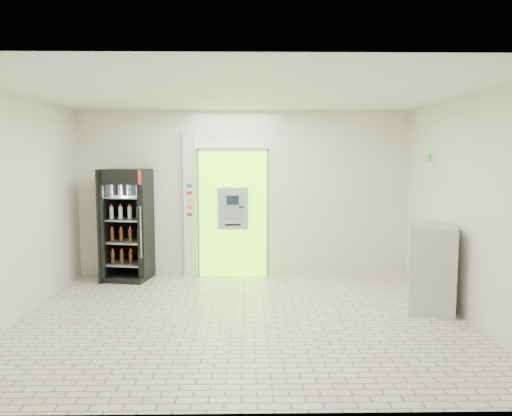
{
  "coord_description": "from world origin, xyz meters",
  "views": [
    {
      "loc": [
        0.07,
        -6.54,
        2.19
      ],
      "look_at": [
        0.19,
        1.2,
        1.37
      ],
      "focal_mm": 35.0,
      "sensor_mm": 36.0,
      "label": 1
    }
  ],
  "objects": [
    {
      "name": "ground",
      "position": [
        0.0,
        0.0,
        0.0
      ],
      "size": [
        6.0,
        6.0,
        0.0
      ],
      "primitive_type": "plane",
      "color": "beige",
      "rests_on": "ground"
    },
    {
      "name": "pillar",
      "position": [
        -0.98,
        2.45,
        1.3
      ],
      "size": [
        0.22,
        0.11,
        2.6
      ],
      "color": "silver",
      "rests_on": "ground"
    },
    {
      "name": "room_shell",
      "position": [
        0.0,
        0.0,
        1.84
      ],
      "size": [
        6.0,
        6.0,
        6.0
      ],
      "color": "silver",
      "rests_on": "ground"
    },
    {
      "name": "steel_cabinet",
      "position": [
        2.69,
        0.41,
        0.61
      ],
      "size": [
        0.86,
        1.05,
        1.21
      ],
      "rotation": [
        0.0,
        0.0,
        -0.3
      ],
      "color": "#ABADB2",
      "rests_on": "ground"
    },
    {
      "name": "beverage_cooler",
      "position": [
        -2.06,
        2.17,
        0.94
      ],
      "size": [
        0.84,
        0.8,
        1.96
      ],
      "rotation": [
        0.0,
        0.0,
        -0.18
      ],
      "color": "black",
      "rests_on": "ground"
    },
    {
      "name": "atm_assembly",
      "position": [
        -0.2,
        2.41,
        1.17
      ],
      "size": [
        1.3,
        0.24,
        2.33
      ],
      "color": "#74EF0B",
      "rests_on": "ground"
    },
    {
      "name": "exit_sign",
      "position": [
        2.99,
        1.4,
        2.12
      ],
      "size": [
        0.02,
        0.22,
        0.26
      ],
      "color": "white",
      "rests_on": "room_shell"
    }
  ]
}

